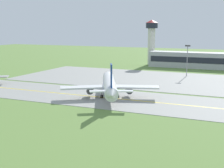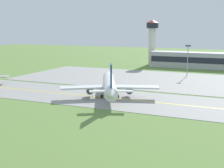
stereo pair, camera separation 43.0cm
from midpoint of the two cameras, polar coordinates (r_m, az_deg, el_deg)
name	(u,v)px [view 2 (the right image)]	position (r m, az deg, el deg)	size (l,w,h in m)	color
ground_plane	(114,99)	(105.04, 0.44, -2.61)	(500.00, 500.00, 0.00)	olive
taxiway_strip	(114,99)	(105.03, 0.44, -2.58)	(240.00, 28.00, 0.10)	gray
apron_pad	(174,81)	(141.35, 10.98, 0.54)	(140.00, 52.00, 0.10)	gray
taxiway_centreline	(114,98)	(105.01, 0.44, -2.55)	(220.00, 0.60, 0.01)	yellow
airplane_lead	(110,85)	(106.60, -0.31, -0.15)	(30.74, 37.12, 12.70)	white
terminal_building	(211,61)	(187.02, 17.13, 3.94)	(68.04, 10.29, 10.05)	#B2B2B7
control_tower	(152,38)	(199.98, 7.16, 8.09)	(7.60, 7.60, 27.09)	silver
apron_light_mast	(188,57)	(154.66, 13.29, 4.73)	(2.40, 0.50, 14.70)	gray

